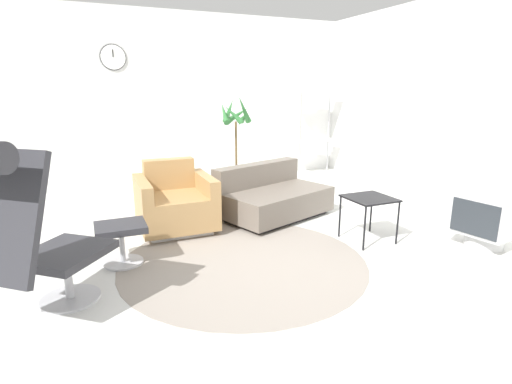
{
  "coord_description": "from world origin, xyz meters",
  "views": [
    {
      "loc": [
        -1.41,
        -3.58,
        1.58
      ],
      "look_at": [
        0.15,
        0.05,
        0.55
      ],
      "focal_mm": 28.0,
      "sensor_mm": 36.0,
      "label": 1
    }
  ],
  "objects_px": {
    "lounge_chair": "(25,223)",
    "crt_television": "(487,219)",
    "side_table": "(369,202)",
    "potted_plant": "(236,150)",
    "ottoman": "(121,235)",
    "couch_low": "(272,198)",
    "shelf_unit": "(312,113)",
    "armchair_red": "(175,204)"
  },
  "relations": [
    {
      "from": "lounge_chair",
      "to": "shelf_unit",
      "type": "relative_size",
      "value": 0.67
    },
    {
      "from": "side_table",
      "to": "potted_plant",
      "type": "relative_size",
      "value": 0.32
    },
    {
      "from": "lounge_chair",
      "to": "shelf_unit",
      "type": "height_order",
      "value": "shelf_unit"
    },
    {
      "from": "armchair_red",
      "to": "side_table",
      "type": "relative_size",
      "value": 1.75
    },
    {
      "from": "lounge_chair",
      "to": "potted_plant",
      "type": "distance_m",
      "value": 4.26
    },
    {
      "from": "ottoman",
      "to": "side_table",
      "type": "height_order",
      "value": "side_table"
    },
    {
      "from": "ottoman",
      "to": "armchair_red",
      "type": "distance_m",
      "value": 1.01
    },
    {
      "from": "lounge_chair",
      "to": "ottoman",
      "type": "xyz_separation_m",
      "value": [
        0.64,
        0.76,
        -0.45
      ]
    },
    {
      "from": "couch_low",
      "to": "shelf_unit",
      "type": "relative_size",
      "value": 0.79
    },
    {
      "from": "shelf_unit",
      "to": "lounge_chair",
      "type": "bearing_deg",
      "value": -140.08
    },
    {
      "from": "armchair_red",
      "to": "ottoman",
      "type": "bearing_deg",
      "value": 49.37
    },
    {
      "from": "ottoman",
      "to": "potted_plant",
      "type": "distance_m",
      "value": 3.28
    },
    {
      "from": "ottoman",
      "to": "couch_low",
      "type": "bearing_deg",
      "value": 22.04
    },
    {
      "from": "lounge_chair",
      "to": "side_table",
      "type": "distance_m",
      "value": 3.12
    },
    {
      "from": "ottoman",
      "to": "shelf_unit",
      "type": "bearing_deg",
      "value": 37.76
    },
    {
      "from": "crt_television",
      "to": "potted_plant",
      "type": "relative_size",
      "value": 0.4
    },
    {
      "from": "ottoman",
      "to": "potted_plant",
      "type": "relative_size",
      "value": 0.3
    },
    {
      "from": "lounge_chair",
      "to": "crt_television",
      "type": "distance_m",
      "value": 4.11
    },
    {
      "from": "ottoman",
      "to": "crt_television",
      "type": "xyz_separation_m",
      "value": [
        3.44,
        -1.04,
        0.02
      ]
    },
    {
      "from": "crt_television",
      "to": "shelf_unit",
      "type": "bearing_deg",
      "value": -14.05
    },
    {
      "from": "lounge_chair",
      "to": "ottoman",
      "type": "height_order",
      "value": "lounge_chair"
    },
    {
      "from": "crt_television",
      "to": "shelf_unit",
      "type": "relative_size",
      "value": 0.31
    },
    {
      "from": "potted_plant",
      "to": "shelf_unit",
      "type": "distance_m",
      "value": 1.76
    },
    {
      "from": "lounge_chair",
      "to": "potted_plant",
      "type": "relative_size",
      "value": 0.88
    },
    {
      "from": "lounge_chair",
      "to": "crt_television",
      "type": "bearing_deg",
      "value": 35.99
    },
    {
      "from": "shelf_unit",
      "to": "armchair_red",
      "type": "bearing_deg",
      "value": -145.28
    },
    {
      "from": "lounge_chair",
      "to": "potted_plant",
      "type": "xyz_separation_m",
      "value": [
        2.7,
        3.28,
        -0.14
      ]
    },
    {
      "from": "crt_television",
      "to": "ottoman",
      "type": "bearing_deg",
      "value": 63.07
    },
    {
      "from": "armchair_red",
      "to": "crt_television",
      "type": "height_order",
      "value": "armchair_red"
    },
    {
      "from": "lounge_chair",
      "to": "crt_television",
      "type": "xyz_separation_m",
      "value": [
        4.08,
        -0.27,
        -0.42
      ]
    },
    {
      "from": "couch_low",
      "to": "armchair_red",
      "type": "bearing_deg",
      "value": -19.16
    },
    {
      "from": "crt_television",
      "to": "couch_low",
      "type": "bearing_deg",
      "value": 30.58
    },
    {
      "from": "lounge_chair",
      "to": "shelf_unit",
      "type": "xyz_separation_m",
      "value": [
        4.34,
        3.63,
        0.41
      ]
    },
    {
      "from": "ottoman",
      "to": "crt_television",
      "type": "distance_m",
      "value": 3.6
    },
    {
      "from": "ottoman",
      "to": "side_table",
      "type": "xyz_separation_m",
      "value": [
        2.46,
        -0.42,
        0.15
      ]
    },
    {
      "from": "couch_low",
      "to": "ottoman",
      "type": "bearing_deg",
      "value": 2.66
    },
    {
      "from": "lounge_chair",
      "to": "couch_low",
      "type": "bearing_deg",
      "value": 70.99
    },
    {
      "from": "side_table",
      "to": "potted_plant",
      "type": "xyz_separation_m",
      "value": [
        -0.39,
        2.94,
        0.16
      ]
    },
    {
      "from": "couch_low",
      "to": "shelf_unit",
      "type": "xyz_separation_m",
      "value": [
        1.82,
        2.11,
        0.9
      ]
    },
    {
      "from": "side_table",
      "to": "crt_television",
      "type": "distance_m",
      "value": 1.17
    },
    {
      "from": "side_table",
      "to": "potted_plant",
      "type": "distance_m",
      "value": 2.97
    },
    {
      "from": "potted_plant",
      "to": "shelf_unit",
      "type": "relative_size",
      "value": 0.76
    }
  ]
}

